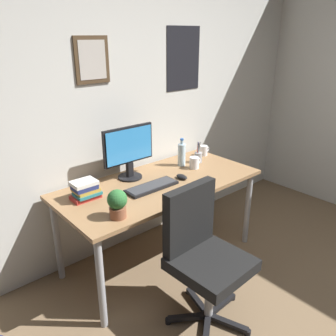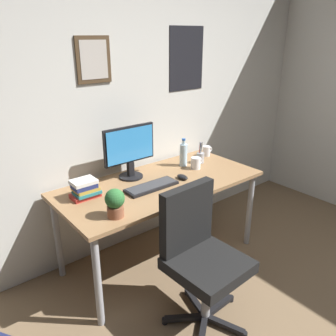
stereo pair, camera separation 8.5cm
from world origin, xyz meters
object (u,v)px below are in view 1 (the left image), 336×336
keyboard (152,187)px  water_bottle (182,154)px  coffee_mug_near (194,163)px  potted_plant (117,203)px  computer_mouse (182,177)px  monitor (129,150)px  office_chair (202,250)px  pen_cup (198,157)px  book_stack_left (85,190)px  coffee_mug_far (204,150)px

keyboard → water_bottle: size_ratio=1.70×
coffee_mug_near → potted_plant: bearing=-163.6°
computer_mouse → monitor: bearing=135.6°
office_chair → pen_cup: size_ratio=4.75×
book_stack_left → pen_cup: bearing=-0.3°
office_chair → coffee_mug_far: bearing=43.4°
pen_cup → office_chair: bearing=-133.9°
monitor → pen_cup: bearing=-9.6°
office_chair → water_bottle: 1.07m
keyboard → computer_mouse: 0.30m
coffee_mug_far → book_stack_left: size_ratio=0.56×
office_chair → coffee_mug_near: 0.98m
monitor → potted_plant: (-0.44, -0.49, -0.13)m
water_bottle → book_stack_left: 0.98m
monitor → water_bottle: (0.52, -0.07, -0.13)m
office_chair → book_stack_left: (-0.39, 0.80, 0.27)m
coffee_mug_near → book_stack_left: 1.02m
potted_plant → book_stack_left: (-0.03, 0.38, -0.04)m
coffee_mug_near → pen_cup: pen_cup is taller
office_chair → keyboard: (0.08, 0.63, 0.22)m
keyboard → water_bottle: 0.56m
keyboard → water_bottle: bearing=22.3°
coffee_mug_far → pen_cup: size_ratio=0.56×
coffee_mug_far → potted_plant: potted_plant is taller
computer_mouse → potted_plant: 0.77m
water_bottle → coffee_mug_near: (0.04, -0.13, -0.05)m
water_bottle → pen_cup: size_ratio=1.26×
water_bottle → coffee_mug_near: bearing=-73.4°
potted_plant → computer_mouse: bearing=14.3°
potted_plant → book_stack_left: 0.38m
monitor → pen_cup: size_ratio=2.30×
monitor → water_bottle: size_ratio=1.82×
coffee_mug_far → pen_cup: bearing=-151.0°
office_chair → pen_cup: (0.76, 0.79, 0.26)m
water_bottle → computer_mouse: bearing=-132.7°
coffee_mug_near → water_bottle: bearing=106.6°
office_chair → keyboard: bearing=82.7°
office_chair → pen_cup: bearing=46.1°
keyboard → pen_cup: (0.68, 0.17, 0.04)m
office_chair → coffee_mug_near: size_ratio=7.79×
keyboard → coffee_mug_far: size_ratio=3.82×
water_bottle → pen_cup: 0.18m
coffee_mug_far → office_chair: bearing=-136.6°
computer_mouse → coffee_mug_far: (0.57, 0.29, 0.03)m
office_chair → computer_mouse: (0.38, 0.61, 0.22)m
coffee_mug_far → keyboard: bearing=-162.8°
computer_mouse → coffee_mug_near: coffee_mug_near is taller
water_bottle → coffee_mug_near: 0.14m
office_chair → water_bottle: bearing=54.7°
keyboard → coffee_mug_near: bearing=8.8°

